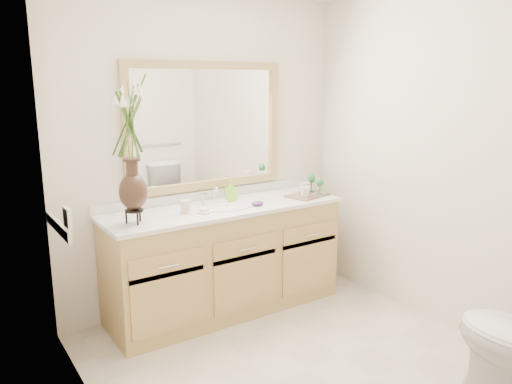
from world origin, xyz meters
TOP-DOWN VIEW (x-y plane):
  - floor at (0.00, 0.00)m, footprint 2.60×2.60m
  - wall_back at (0.00, 1.30)m, footprint 2.40×0.02m
  - wall_left at (-1.20, 0.00)m, footprint 0.02×2.60m
  - wall_right at (1.20, 0.00)m, footprint 0.02×2.60m
  - vanity at (0.00, 1.01)m, footprint 1.80×0.55m
  - counter at (0.00, 1.01)m, footprint 1.84×0.57m
  - sink at (0.00, 1.00)m, footprint 0.38×0.34m
  - mirror at (0.00, 1.28)m, footprint 1.32×0.04m
  - switch_plate at (-1.19, 0.76)m, footprint 0.02×0.12m
  - door at (-0.30, -1.29)m, footprint 0.80×0.03m
  - flower_vase at (-0.72, 0.94)m, footprint 0.22×0.22m
  - tumbler at (-0.33, 1.00)m, footprint 0.07×0.07m
  - soap_dish at (-0.22, 0.92)m, footprint 0.10×0.10m
  - soap_bottle at (0.13, 1.13)m, footprint 0.07×0.07m
  - purple_dish at (0.21, 0.89)m, footprint 0.11×0.10m
  - tray at (0.72, 0.93)m, footprint 0.38×0.30m
  - mug_left at (0.65, 0.86)m, footprint 0.11×0.10m
  - mug_right at (0.74, 0.98)m, footprint 0.13×0.12m
  - goblet_front at (0.80, 0.87)m, footprint 0.06×0.06m
  - goblet_back at (0.82, 0.99)m, footprint 0.07×0.07m

SIDE VIEW (x-z plane):
  - floor at x=0.00m, z-range 0.00..0.00m
  - vanity at x=0.00m, z-range 0.00..0.80m
  - sink at x=0.00m, z-range 0.66..0.89m
  - counter at x=0.00m, z-range 0.80..0.83m
  - tray at x=0.72m, z-range 0.83..0.85m
  - soap_dish at x=-0.22m, z-range 0.82..0.86m
  - purple_dish at x=0.21m, z-range 0.83..0.86m
  - tumbler at x=-0.33m, z-range 0.83..0.92m
  - mug_left at x=0.65m, z-range 0.85..0.94m
  - mug_right at x=0.74m, z-range 0.85..0.94m
  - soap_bottle at x=0.13m, z-range 0.83..0.98m
  - goblet_front at x=0.80m, z-range 0.87..1.01m
  - goblet_back at x=0.82m, z-range 0.87..1.02m
  - switch_plate at x=-1.19m, z-range 0.92..1.04m
  - door at x=-0.30m, z-range 0.00..2.00m
  - wall_back at x=0.00m, z-range 0.00..2.40m
  - wall_left at x=-1.20m, z-range 0.00..2.40m
  - wall_right at x=1.20m, z-range 0.00..2.40m
  - mirror at x=0.00m, z-range 0.92..1.89m
  - flower_vase at x=-0.72m, z-range 0.99..1.88m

